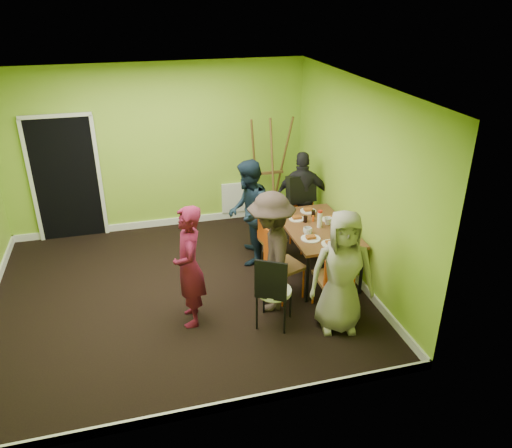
{
  "coord_description": "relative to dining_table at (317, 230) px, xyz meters",
  "views": [
    {
      "loc": [
        -0.5,
        -5.89,
        3.86
      ],
      "look_at": [
        1.09,
        0.0,
        0.93
      ],
      "focal_mm": 35.0,
      "sensor_mm": 36.0,
      "label": 1
    }
  ],
  "objects": [
    {
      "name": "orange_bottle",
      "position": [
        0.01,
        0.19,
        0.1
      ],
      "size": [
        0.03,
        0.03,
        0.09
      ],
      "primitive_type": "cylinder",
      "color": "#E75715",
      "rests_on": "dining_table"
    },
    {
      "name": "person_left_far",
      "position": [
        -0.86,
        0.62,
        0.11
      ],
      "size": [
        0.8,
        0.92,
        1.6
      ],
      "primitive_type": "imported",
      "rotation": [
        0.0,
        0.0,
        -1.86
      ],
      "color": "#12202F",
      "rests_on": "ground"
    },
    {
      "name": "plate_far_front",
      "position": [
        -0.02,
        -0.54,
        0.06
      ],
      "size": [
        0.25,
        0.25,
        0.01
      ],
      "primitive_type": "cylinder",
      "color": "white",
      "rests_on": "dining_table"
    },
    {
      "name": "glass_mid",
      "position": [
        -0.12,
        0.19,
        0.1
      ],
      "size": [
        0.06,
        0.06,
        0.09
      ],
      "primitive_type": "cylinder",
      "color": "black",
      "rests_on": "dining_table"
    },
    {
      "name": "cup_b",
      "position": [
        0.17,
        0.04,
        0.11
      ],
      "size": [
        0.11,
        0.11,
        0.1
      ],
      "primitive_type": "imported",
      "color": "white",
      "rests_on": "dining_table"
    },
    {
      "name": "person_standing",
      "position": [
        -1.93,
        -0.7,
        0.09
      ],
      "size": [
        0.41,
        0.6,
        1.57
      ],
      "primitive_type": "imported",
      "rotation": [
        0.0,
        0.0,
        -1.64
      ],
      "color": "maroon",
      "rests_on": "ground"
    },
    {
      "name": "chair_back_end",
      "position": [
        0.12,
        0.98,
        0.12
      ],
      "size": [
        0.54,
        0.61,
        1.15
      ],
      "rotation": [
        0.0,
        0.0,
        3.29
      ],
      "color": "#E75715",
      "rests_on": "ground"
    },
    {
      "name": "cup_a",
      "position": [
        -0.22,
        -0.18,
        0.1
      ],
      "size": [
        0.12,
        0.12,
        0.1
      ],
      "primitive_type": "imported",
      "color": "white",
      "rests_on": "dining_table"
    },
    {
      "name": "chair_left_far",
      "position": [
        -0.64,
        0.43,
        -0.18
      ],
      "size": [
        0.44,
        0.44,
        0.93
      ],
      "rotation": [
        0.0,
        0.0,
        -1.4
      ],
      "color": "#E75715",
      "rests_on": "ground"
    },
    {
      "name": "person_front_end",
      "position": [
        -0.2,
        -1.3,
        0.09
      ],
      "size": [
        0.86,
        0.66,
        1.57
      ],
      "primitive_type": "imported",
      "rotation": [
        0.0,
        0.0,
        -0.23
      ],
      "color": "gray",
      "rests_on": "ground"
    },
    {
      "name": "dining_table",
      "position": [
        0.0,
        0.0,
        0.0
      ],
      "size": [
        0.9,
        1.5,
        0.75
      ],
      "color": "black",
      "rests_on": "ground"
    },
    {
      "name": "plate_wall_front",
      "position": [
        0.31,
        -0.23,
        0.06
      ],
      "size": [
        0.24,
        0.24,
        0.01
      ],
      "primitive_type": "cylinder",
      "color": "white",
      "rests_on": "dining_table"
    },
    {
      "name": "plate_wall_back",
      "position": [
        0.26,
        0.17,
        0.06
      ],
      "size": [
        0.23,
        0.23,
        0.01
      ],
      "primitive_type": "cylinder",
      "color": "white",
      "rests_on": "dining_table"
    },
    {
      "name": "plate_far_back",
      "position": [
        0.06,
        0.54,
        0.06
      ],
      "size": [
        0.24,
        0.24,
        0.01
      ],
      "primitive_type": "cylinder",
      "color": "white",
      "rests_on": "dining_table"
    },
    {
      "name": "plate_near_right",
      "position": [
        -0.23,
        -0.33,
        0.06
      ],
      "size": [
        0.27,
        0.27,
        0.01
      ],
      "primitive_type": "cylinder",
      "color": "white",
      "rests_on": "dining_table"
    },
    {
      "name": "chair_bentwood",
      "position": [
        -0.99,
        -1.08,
        -0.15
      ],
      "size": [
        0.53,
        0.53,
        1.0
      ],
      "rotation": [
        0.0,
        0.0,
        -0.53
      ],
      "color": "black",
      "rests_on": "ground"
    },
    {
      "name": "person_back_end",
      "position": [
        0.16,
        1.09,
        0.06
      ],
      "size": [
        0.95,
        0.58,
        1.51
      ],
      "primitive_type": "imported",
      "rotation": [
        0.0,
        0.0,
        2.89
      ],
      "color": "black",
      "rests_on": "ground"
    },
    {
      "name": "glass_front",
      "position": [
        0.12,
        -0.49,
        0.11
      ],
      "size": [
        0.07,
        0.07,
        0.1
      ],
      "primitive_type": "cylinder",
      "color": "black",
      "rests_on": "dining_table"
    },
    {
      "name": "chair_left_near",
      "position": [
        -0.71,
        -0.51,
        -0.12
      ],
      "size": [
        0.54,
        0.54,
        1.02
      ],
      "rotation": [
        0.0,
        0.0,
        -1.22
      ],
      "color": "#E75715",
      "rests_on": "ground"
    },
    {
      "name": "ground",
      "position": [
        -2.01,
        -0.04,
        -0.7
      ],
      "size": [
        5.0,
        5.0,
        0.0
      ],
      "primitive_type": "plane",
      "color": "black",
      "rests_on": "ground"
    },
    {
      "name": "person_left_near",
      "position": [
        -0.89,
        -0.65,
        0.11
      ],
      "size": [
        0.81,
        1.15,
        1.61
      ],
      "primitive_type": "imported",
      "rotation": [
        0.0,
        0.0,
        -1.79
      ],
      "color": "#322621",
      "rests_on": "ground"
    },
    {
      "name": "plate_near_left",
      "position": [
        -0.2,
        0.32,
        0.06
      ],
      "size": [
        0.23,
        0.23,
        0.01
      ],
      "primitive_type": "cylinder",
      "color": "white",
      "rests_on": "dining_table"
    },
    {
      "name": "easel",
      "position": [
        -0.13,
        1.95,
        0.24
      ],
      "size": [
        0.76,
        0.71,
        1.9
      ],
      "color": "brown",
      "rests_on": "ground"
    },
    {
      "name": "chair_front_end",
      "position": [
        -0.15,
        -1.03,
        -0.11
      ],
      "size": [
        0.44,
        0.45,
        1.05
      ],
      "rotation": [
        0.0,
        0.0,
        -0.02
      ],
      "color": "#E75715",
      "rests_on": "ground"
    },
    {
      "name": "blue_bottle",
      "position": [
        0.31,
        -0.31,
        0.15
      ],
      "size": [
        0.08,
        0.08,
        0.18
      ],
      "primitive_type": "cylinder",
      "color": "#1740AF",
      "rests_on": "dining_table"
    },
    {
      "name": "glass_back",
      "position": [
        0.07,
        0.35,
        0.1
      ],
      "size": [
        0.06,
        0.06,
        0.1
      ],
      "primitive_type": "cylinder",
      "color": "black",
      "rests_on": "dining_table"
    },
    {
      "name": "thermos",
      "position": [
        0.02,
        -0.02,
        0.17
      ],
      "size": [
        0.07,
        0.07,
        0.23
      ],
      "primitive_type": "cylinder",
      "color": "white",
      "rests_on": "dining_table"
    },
    {
      "name": "room_walls",
      "position": [
        -2.03,
        0.0,
        0.29
      ],
      "size": [
        5.04,
        4.54,
        2.82
      ],
      "color": "#8CBC30",
      "rests_on": "ground"
    }
  ]
}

